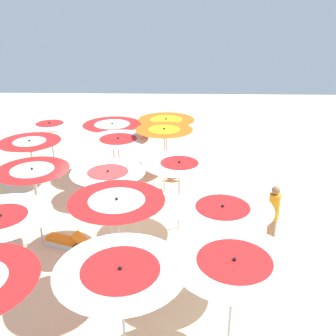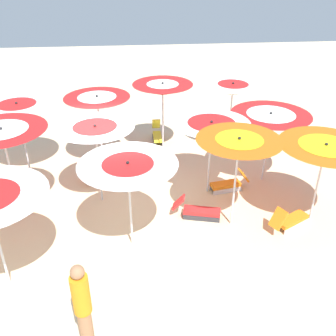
{
  "view_description": "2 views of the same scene",
  "coord_description": "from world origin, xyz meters",
  "px_view_note": "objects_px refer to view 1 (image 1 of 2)",
  "views": [
    {
      "loc": [
        9.87,
        1.95,
        6.37
      ],
      "look_at": [
        -1.78,
        1.61,
        1.42
      ],
      "focal_mm": 41.89,
      "sensor_mm": 36.0,
      "label": 1
    },
    {
      "loc": [
        -0.61,
        9.03,
        6.08
      ],
      "look_at": [
        -1.34,
        1.2,
        1.57
      ],
      "focal_mm": 41.14,
      "sensor_mm": 36.0,
      "label": 2
    }
  ],
  "objects_px": {
    "beach_umbrella_1": "(222,213)",
    "beach_umbrella_4": "(166,124)",
    "beach_umbrella_2": "(179,168)",
    "lounger_5": "(11,204)",
    "beach_umbrella_9": "(112,129)",
    "lounger_4": "(123,183)",
    "beachgoer_0": "(273,215)",
    "beach_umbrella_12": "(33,175)",
    "beach_umbrella_8": "(118,144)",
    "beach_umbrella_3": "(164,134)",
    "beach_umbrella_6": "(117,207)",
    "beach_umbrella_11": "(2,223)",
    "beach_umbrella_0": "(234,268)",
    "lounger_2": "(39,173)",
    "lounger_1": "(64,240)",
    "beach_umbrella_5": "(121,279)",
    "lounger_0": "(173,171)",
    "beach_umbrella_13": "(30,147)",
    "beach_umbrella_7": "(108,179)",
    "beach_umbrella_14": "(50,128)",
    "lounger_3": "(153,196)"
  },
  "relations": [
    {
      "from": "lounger_4",
      "to": "lounger_5",
      "type": "relative_size",
      "value": 1.02
    },
    {
      "from": "lounger_5",
      "to": "beachgoer_0",
      "type": "relative_size",
      "value": 0.61
    },
    {
      "from": "beach_umbrella_9",
      "to": "lounger_1",
      "type": "relative_size",
      "value": 1.74
    },
    {
      "from": "beach_umbrella_12",
      "to": "lounger_1",
      "type": "bearing_deg",
      "value": 78.67
    },
    {
      "from": "beach_umbrella_3",
      "to": "beachgoer_0",
      "type": "bearing_deg",
      "value": 43.29
    },
    {
      "from": "beach_umbrella_6",
      "to": "beach_umbrella_11",
      "type": "relative_size",
      "value": 1.12
    },
    {
      "from": "beach_umbrella_4",
      "to": "beach_umbrella_2",
      "type": "bearing_deg",
      "value": 6.55
    },
    {
      "from": "beach_umbrella_5",
      "to": "beach_umbrella_11",
      "type": "relative_size",
      "value": 1.06
    },
    {
      "from": "beach_umbrella_6",
      "to": "lounger_4",
      "type": "relative_size",
      "value": 2.2
    },
    {
      "from": "beach_umbrella_1",
      "to": "lounger_5",
      "type": "relative_size",
      "value": 2.01
    },
    {
      "from": "beach_umbrella_1",
      "to": "beach_umbrella_4",
      "type": "relative_size",
      "value": 1.02
    },
    {
      "from": "beach_umbrella_0",
      "to": "beach_umbrella_5",
      "type": "distance_m",
      "value": 1.96
    },
    {
      "from": "beach_umbrella_3",
      "to": "lounger_1",
      "type": "relative_size",
      "value": 1.9
    },
    {
      "from": "beach_umbrella_14",
      "to": "lounger_5",
      "type": "xyz_separation_m",
      "value": [
        2.43,
        -0.79,
        -1.88
      ]
    },
    {
      "from": "beach_umbrella_5",
      "to": "beach_umbrella_12",
      "type": "xyz_separation_m",
      "value": [
        -4.18,
        -2.94,
        -0.02
      ]
    },
    {
      "from": "beach_umbrella_6",
      "to": "beach_umbrella_8",
      "type": "relative_size",
      "value": 1.15
    },
    {
      "from": "beach_umbrella_2",
      "to": "beach_umbrella_8",
      "type": "relative_size",
      "value": 1.02
    },
    {
      "from": "beach_umbrella_11",
      "to": "lounger_3",
      "type": "relative_size",
      "value": 1.76
    },
    {
      "from": "beach_umbrella_12",
      "to": "lounger_5",
      "type": "relative_size",
      "value": 2.08
    },
    {
      "from": "beach_umbrella_5",
      "to": "lounger_0",
      "type": "height_order",
      "value": "beach_umbrella_5"
    },
    {
      "from": "lounger_2",
      "to": "lounger_1",
      "type": "bearing_deg",
      "value": -33.81
    },
    {
      "from": "beach_umbrella_2",
      "to": "lounger_4",
      "type": "xyz_separation_m",
      "value": [
        -2.78,
        -2.09,
        -1.81
      ]
    },
    {
      "from": "beach_umbrella_14",
      "to": "beach_umbrella_4",
      "type": "bearing_deg",
      "value": 105.45
    },
    {
      "from": "beach_umbrella_0",
      "to": "lounger_4",
      "type": "relative_size",
      "value": 2.02
    },
    {
      "from": "beach_umbrella_2",
      "to": "lounger_5",
      "type": "bearing_deg",
      "value": -99.91
    },
    {
      "from": "beach_umbrella_2",
      "to": "beach_umbrella_12",
      "type": "relative_size",
      "value": 0.95
    },
    {
      "from": "lounger_0",
      "to": "lounger_5",
      "type": "xyz_separation_m",
      "value": [
        2.94,
        -5.3,
        0.0
      ]
    },
    {
      "from": "beach_umbrella_5",
      "to": "lounger_4",
      "type": "distance_m",
      "value": 8.16
    },
    {
      "from": "lounger_0",
      "to": "lounger_3",
      "type": "distance_m",
      "value": 2.28
    },
    {
      "from": "beach_umbrella_11",
      "to": "lounger_1",
      "type": "distance_m",
      "value": 2.88
    },
    {
      "from": "beach_umbrella_12",
      "to": "lounger_4",
      "type": "bearing_deg",
      "value": 153.64
    },
    {
      "from": "beach_umbrella_7",
      "to": "lounger_4",
      "type": "distance_m",
      "value": 4.03
    },
    {
      "from": "beach_umbrella_8",
      "to": "lounger_0",
      "type": "xyz_separation_m",
      "value": [
        -1.73,
        1.82,
        -1.72
      ]
    },
    {
      "from": "beach_umbrella_0",
      "to": "beach_umbrella_9",
      "type": "relative_size",
      "value": 1.04
    },
    {
      "from": "beach_umbrella_9",
      "to": "lounger_4",
      "type": "distance_m",
      "value": 2.13
    },
    {
      "from": "beach_umbrella_1",
      "to": "beach_umbrella_8",
      "type": "relative_size",
      "value": 1.04
    },
    {
      "from": "beach_umbrella_7",
      "to": "lounger_5",
      "type": "bearing_deg",
      "value": -116.0
    },
    {
      "from": "beach_umbrella_9",
      "to": "beach_umbrella_13",
      "type": "height_order",
      "value": "beach_umbrella_13"
    },
    {
      "from": "beach_umbrella_4",
      "to": "beachgoer_0",
      "type": "distance_m",
      "value": 6.29
    },
    {
      "from": "beach_umbrella_7",
      "to": "lounger_1",
      "type": "distance_m",
      "value": 2.26
    },
    {
      "from": "beach_umbrella_14",
      "to": "beachgoer_0",
      "type": "height_order",
      "value": "beach_umbrella_14"
    },
    {
      "from": "lounger_5",
      "to": "beach_umbrella_13",
      "type": "bearing_deg",
      "value": 9.15
    },
    {
      "from": "beach_umbrella_1",
      "to": "lounger_1",
      "type": "xyz_separation_m",
      "value": [
        -1.56,
        -4.19,
        -1.82
      ]
    },
    {
      "from": "beach_umbrella_3",
      "to": "lounger_4",
      "type": "height_order",
      "value": "beach_umbrella_3"
    },
    {
      "from": "beach_umbrella_11",
      "to": "beachgoer_0",
      "type": "distance_m",
      "value": 6.87
    },
    {
      "from": "beach_umbrella_5",
      "to": "beach_umbrella_6",
      "type": "height_order",
      "value": "beach_umbrella_6"
    },
    {
      "from": "beach_umbrella_1",
      "to": "beach_umbrella_14",
      "type": "relative_size",
      "value": 0.97
    },
    {
      "from": "beach_umbrella_1",
      "to": "beachgoer_0",
      "type": "relative_size",
      "value": 1.23
    },
    {
      "from": "beach_umbrella_7",
      "to": "beachgoer_0",
      "type": "relative_size",
      "value": 1.23
    },
    {
      "from": "lounger_2",
      "to": "lounger_5",
      "type": "height_order",
      "value": "lounger_5"
    }
  ]
}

